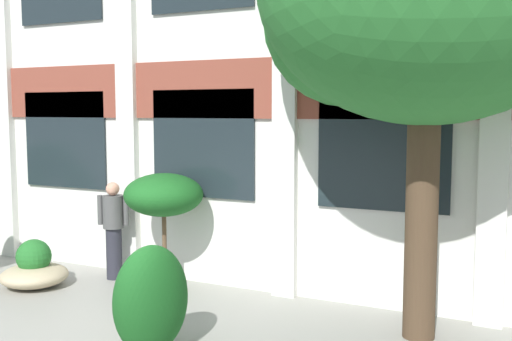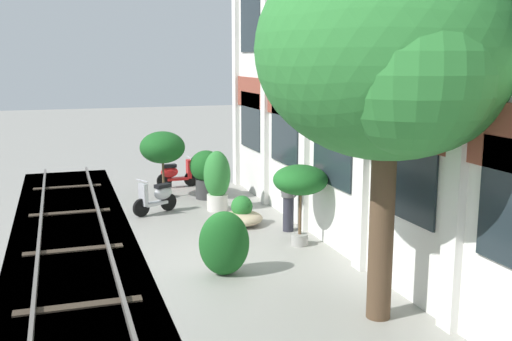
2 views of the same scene
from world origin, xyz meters
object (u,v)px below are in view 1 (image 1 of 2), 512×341
(potted_plant_wide_bowl, at_px, (34,270))
(potted_plant_terracotta_small, at_px, (164,198))
(resident_by_doorway, at_px, (114,227))
(topiary_hedge, at_px, (151,300))

(potted_plant_wide_bowl, relative_size, potted_plant_terracotta_small, 0.57)
(potted_plant_terracotta_small, xyz_separation_m, resident_by_doorway, (-1.12, 0.16, -0.58))
(potted_plant_wide_bowl, bearing_deg, resident_by_doorway, 47.14)
(potted_plant_wide_bowl, relative_size, topiary_hedge, 0.83)
(potted_plant_wide_bowl, xyz_separation_m, potted_plant_terracotta_small, (1.97, 0.75, 1.17))
(potted_plant_terracotta_small, height_order, resident_by_doorway, potted_plant_terracotta_small)
(topiary_hedge, bearing_deg, potted_plant_wide_bowl, 157.49)
(resident_by_doorway, distance_m, topiary_hedge, 3.29)
(potted_plant_terracotta_small, distance_m, resident_by_doorway, 1.27)
(potted_plant_wide_bowl, height_order, potted_plant_terracotta_small, potted_plant_terracotta_small)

